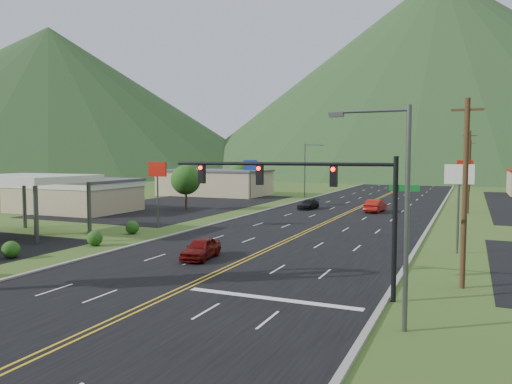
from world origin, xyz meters
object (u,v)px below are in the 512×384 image
at_px(streetlight_east, 399,202).
at_px(car_red_near, 201,249).
at_px(car_dark_mid, 308,205).
at_px(car_red_far, 375,206).
at_px(traffic_signal, 314,189).
at_px(streetlight_west, 307,166).
at_px(gas_canopy, 29,180).

relative_size(streetlight_east, car_red_near, 2.17).
bearing_deg(car_dark_mid, car_red_far, 6.04).
distance_m(traffic_signal, streetlight_west, 58.88).
bearing_deg(streetlight_west, streetlight_east, -69.14).
bearing_deg(traffic_signal, car_dark_mid, 107.75).
xyz_separation_m(traffic_signal, streetlight_east, (4.70, -4.00, -0.15)).
bearing_deg(car_red_near, streetlight_east, -38.98).
distance_m(streetlight_east, gas_canopy, 35.28).
relative_size(car_dark_mid, car_red_far, 0.89).
bearing_deg(car_dark_mid, streetlight_west, 114.49).
distance_m(car_dark_mid, car_red_far, 8.63).
bearing_deg(gas_canopy, streetlight_east, -19.88).
distance_m(streetlight_east, car_red_near, 17.24).
height_order(streetlight_west, car_red_far, streetlight_west).
bearing_deg(gas_canopy, traffic_signal, -15.70).
xyz_separation_m(streetlight_east, car_red_far, (-8.19, 41.87, -4.40)).
relative_size(car_red_near, car_dark_mid, 0.98).
height_order(gas_canopy, car_red_far, gas_canopy).
xyz_separation_m(streetlight_east, car_dark_mid, (-16.82, 41.87, -4.57)).
bearing_deg(car_dark_mid, gas_canopy, -112.64).
bearing_deg(car_red_near, gas_canopy, 164.02).
height_order(traffic_signal, streetlight_west, streetlight_west).
xyz_separation_m(traffic_signal, car_red_far, (-3.49, 37.87, -4.54)).
bearing_deg(car_red_far, streetlight_west, -46.21).
relative_size(streetlight_west, car_red_far, 1.89).
xyz_separation_m(car_red_near, car_red_far, (5.89, 32.98, 0.08)).
bearing_deg(car_dark_mid, car_red_near, -79.18).
height_order(streetlight_west, gas_canopy, streetlight_west).
bearing_deg(car_red_near, car_dark_mid, 88.03).
xyz_separation_m(streetlight_west, car_red_near, (8.78, -51.11, -4.47)).
height_order(car_red_near, car_dark_mid, car_red_near).
height_order(gas_canopy, car_red_near, gas_canopy).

